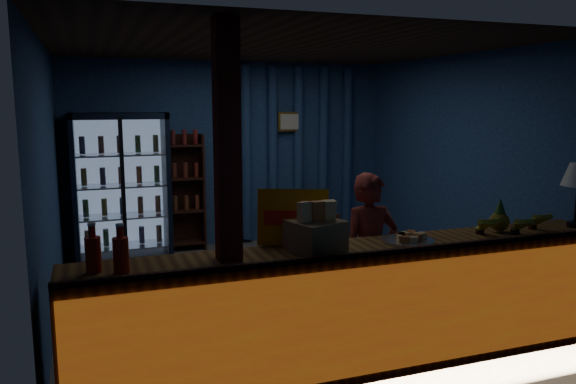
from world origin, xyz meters
The scene contains 18 objects.
ground centered at (0.00, 0.00, 0.00)m, with size 4.60×4.60×0.00m, color #515154.
room_walls centered at (0.00, 0.00, 1.57)m, with size 4.60×4.60×4.60m.
counter centered at (0.00, -1.91, 0.48)m, with size 4.40×0.57×0.99m.
support_post centered at (-1.05, -1.90, 1.30)m, with size 0.16×0.16×2.60m, color maroon.
beverage_cooler centered at (-1.55, 1.92, 0.93)m, with size 1.20×0.62×1.90m.
bottle_shelf centered at (-0.70, 2.06, 0.79)m, with size 0.50×0.28×1.60m.
curtain_folds centered at (1.00, 2.14, 1.30)m, with size 1.74×0.14×2.50m.
framed_picture centered at (0.85, 2.10, 1.75)m, with size 0.36×0.04×0.28m.
shopkeeper centered at (0.30, -1.45, 0.72)m, with size 0.53×0.35×1.44m, color maroon.
green_chair centered at (0.68, 1.36, 0.28)m, with size 0.59×0.61×0.55m, color #50A156.
side_table centered at (1.01, 1.46, 0.26)m, with size 0.61×0.47×0.61m.
yellow_sign centered at (-0.49, -1.68, 1.17)m, with size 0.54×0.31×0.43m.
soda_bottles centered at (-1.86, -1.94, 1.08)m, with size 0.27×0.18×0.32m.
snack_box_left centered at (-0.39, -1.93, 1.08)m, with size 0.43×0.39×0.38m.
snack_box_centre centered at (-0.41, -1.84, 1.08)m, with size 0.38×0.33×0.36m.
pastry_tray centered at (0.38, -1.90, 0.97)m, with size 0.42×0.42×0.07m.
banana_bunches centered at (1.37, -1.94, 1.04)m, with size 0.79×0.30×0.17m.
pineapple centered at (1.29, -1.87, 1.07)m, with size 0.16×0.16×0.28m.
Camera 1 is at (-1.94, -5.60, 2.04)m, focal length 35.00 mm.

